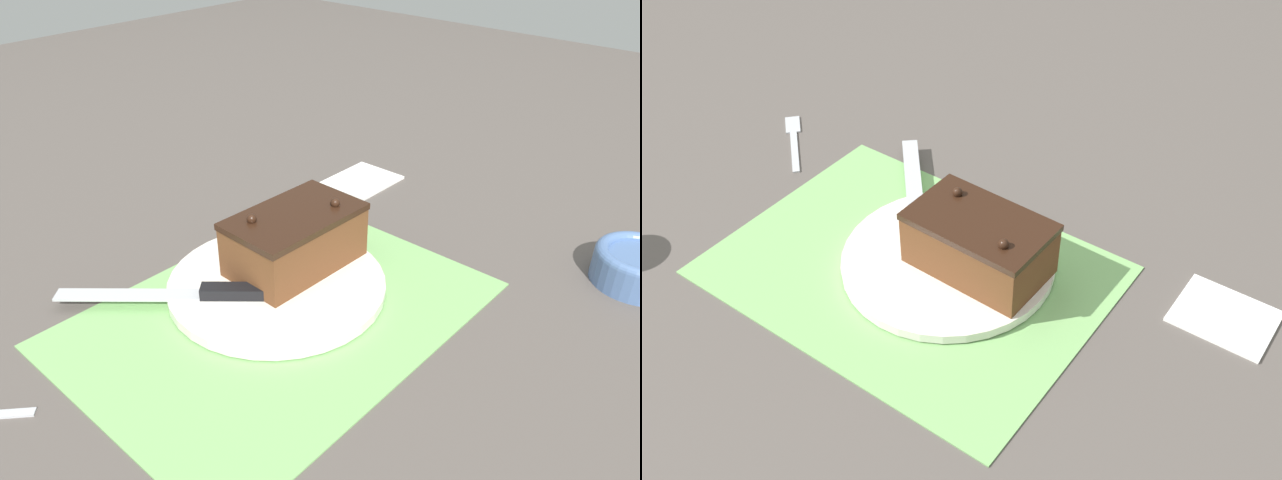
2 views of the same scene
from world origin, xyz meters
The scene contains 7 objects.
ground_plane centered at (0.00, 0.00, 0.00)m, with size 3.00×3.00×0.00m, color #544C47.
placemat_woven centered at (0.00, 0.00, 0.00)m, with size 0.46×0.34×0.00m, color #7AB266.
cake_plate centered at (-0.03, -0.03, 0.01)m, with size 0.26×0.26×0.01m.
chocolate_cake centered at (-0.07, -0.04, 0.05)m, with size 0.17×0.10×0.08m.
serving_knife centered at (0.05, -0.08, 0.02)m, with size 0.18×0.20×0.01m.
folded_napkin centered at (-0.34, -0.15, 0.00)m, with size 0.11×0.09×0.01m, color white.
dessert_fork centered at (0.33, -0.12, 0.00)m, with size 0.12×0.11×0.01m.
Camera 2 is at (-0.44, 0.50, 0.63)m, focal length 42.00 mm.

